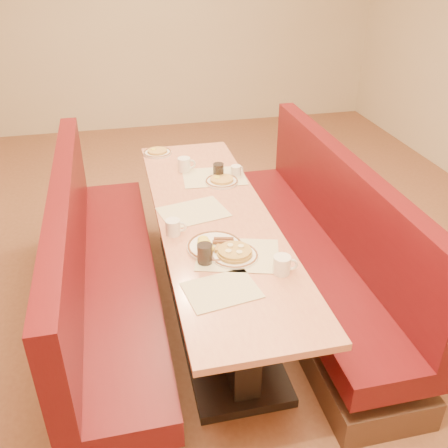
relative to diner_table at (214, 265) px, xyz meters
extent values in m
plane|color=#9E6647|center=(0.00, 0.00, -0.37)|extent=(8.00, 8.00, 0.00)
cube|color=beige|center=(0.00, 4.00, 1.03)|extent=(6.00, 0.04, 2.80)
cube|color=black|center=(0.00, 0.00, -0.34)|extent=(0.55, 1.88, 0.06)
cube|color=black|center=(0.00, 0.00, -0.02)|extent=(0.15, 1.75, 0.71)
cube|color=tan|center=(0.00, 0.00, 0.36)|extent=(0.70, 2.50, 0.04)
cube|color=#4C3326|center=(-0.68, 0.00, -0.27)|extent=(0.55, 2.50, 0.20)
cube|color=#550E11|center=(-0.68, 0.00, 0.00)|extent=(0.55, 2.50, 0.16)
cube|color=#550E11|center=(-0.89, 0.00, 0.38)|extent=(0.12, 2.50, 0.60)
cube|color=#4C3326|center=(0.68, 0.00, -0.27)|extent=(0.55, 2.50, 0.20)
cube|color=#550E11|center=(0.68, 0.00, 0.00)|extent=(0.55, 2.50, 0.16)
cube|color=#550E11|center=(0.89, 0.00, 0.38)|extent=(0.12, 2.50, 0.60)
cube|color=beige|center=(-0.12, -0.76, 0.38)|extent=(0.39, 0.32, 0.00)
cube|color=beige|center=(0.04, -0.47, 0.38)|extent=(0.53, 0.45, 0.00)
cube|color=beige|center=(-0.12, 0.07, 0.38)|extent=(0.47, 0.39, 0.00)
cube|color=beige|center=(0.12, 0.56, 0.38)|extent=(0.47, 0.37, 0.00)
cylinder|color=white|center=(0.01, -0.48, 0.38)|extent=(0.26, 0.26, 0.02)
torus|color=brown|center=(0.01, -0.48, 0.39)|extent=(0.26, 0.26, 0.01)
cylinder|color=gold|center=(0.01, -0.48, 0.40)|extent=(0.20, 0.20, 0.02)
cylinder|color=gold|center=(0.01, -0.48, 0.42)|extent=(0.18, 0.18, 0.01)
cylinder|color=beige|center=(0.05, -0.47, 0.43)|extent=(0.03, 0.03, 0.01)
cylinder|color=beige|center=(0.00, -0.44, 0.43)|extent=(0.03, 0.03, 0.01)
cylinder|color=beige|center=(-0.02, -0.50, 0.43)|extent=(0.03, 0.03, 0.01)
cylinder|color=beige|center=(0.03, -0.52, 0.43)|extent=(0.03, 0.03, 0.01)
cylinder|color=white|center=(-0.07, -0.38, 0.39)|extent=(0.32, 0.32, 0.02)
torus|color=brown|center=(-0.07, -0.38, 0.40)|extent=(0.31, 0.31, 0.01)
ellipsoid|color=yellow|center=(-0.13, -0.37, 0.42)|extent=(0.08, 0.08, 0.04)
ellipsoid|color=yellow|center=(-0.12, -0.42, 0.41)|extent=(0.07, 0.07, 0.04)
ellipsoid|color=yellow|center=(-0.13, -0.32, 0.41)|extent=(0.06, 0.06, 0.03)
cylinder|color=brown|center=(-0.03, -0.37, 0.41)|extent=(0.12, 0.05, 0.02)
cylinder|color=brown|center=(-0.01, -0.34, 0.41)|extent=(0.12, 0.05, 0.02)
cube|color=#BA923A|center=(-0.03, -0.44, 0.41)|extent=(0.12, 0.10, 0.02)
cylinder|color=white|center=(0.15, 0.46, 0.38)|extent=(0.24, 0.24, 0.02)
torus|color=brown|center=(0.15, 0.46, 0.39)|extent=(0.23, 0.23, 0.01)
cylinder|color=gold|center=(0.15, 0.46, 0.40)|extent=(0.17, 0.17, 0.02)
ellipsoid|color=yellow|center=(0.12, 0.48, 0.41)|extent=(0.05, 0.05, 0.02)
cylinder|color=white|center=(-0.23, 1.10, 0.38)|extent=(0.23, 0.23, 0.02)
torus|color=brown|center=(-0.23, 1.10, 0.39)|extent=(0.22, 0.22, 0.01)
cylinder|color=gold|center=(-0.23, 1.10, 0.40)|extent=(0.16, 0.16, 0.02)
ellipsoid|color=yellow|center=(-0.26, 1.12, 0.41)|extent=(0.05, 0.05, 0.02)
cylinder|color=white|center=(0.22, -0.68, 0.43)|extent=(0.09, 0.09, 0.10)
torus|color=white|center=(0.27, -0.69, 0.43)|extent=(0.07, 0.03, 0.07)
cylinder|color=black|center=(0.22, -0.68, 0.47)|extent=(0.08, 0.08, 0.01)
cylinder|color=white|center=(-0.28, -0.17, 0.42)|extent=(0.09, 0.09, 0.09)
torus|color=white|center=(-0.23, -0.18, 0.42)|extent=(0.07, 0.03, 0.07)
cylinder|color=black|center=(-0.28, -0.17, 0.46)|extent=(0.08, 0.08, 0.01)
cylinder|color=white|center=(0.28, 0.55, 0.42)|extent=(0.07, 0.07, 0.08)
torus|color=white|center=(0.32, 0.56, 0.42)|extent=(0.06, 0.03, 0.06)
cylinder|color=black|center=(0.28, 0.55, 0.45)|extent=(0.06, 0.06, 0.01)
cylinder|color=white|center=(-0.07, 0.72, 0.43)|extent=(0.09, 0.09, 0.10)
torus|color=white|center=(-0.02, 0.72, 0.43)|extent=(0.07, 0.02, 0.07)
cylinder|color=black|center=(-0.07, 0.72, 0.47)|extent=(0.08, 0.08, 0.01)
cylinder|color=black|center=(-0.15, -0.50, 0.43)|extent=(0.08, 0.08, 0.11)
cylinder|color=silver|center=(-0.15, -0.50, 0.43)|extent=(0.08, 0.08, 0.11)
cylinder|color=black|center=(0.15, 0.55, 0.43)|extent=(0.07, 0.07, 0.11)
cylinder|color=silver|center=(0.15, 0.55, 0.43)|extent=(0.08, 0.08, 0.11)
camera|label=1|loc=(-0.55, -2.69, 1.90)|focal=40.00mm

